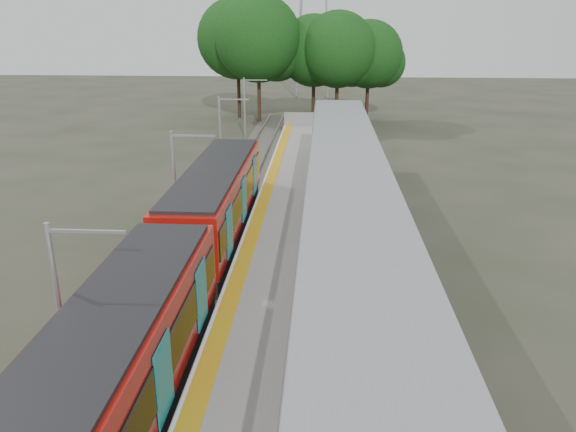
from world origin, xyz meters
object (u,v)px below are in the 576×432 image
object	(u,v)px
bench_near	(373,311)
litter_bin	(340,317)
info_pillar_near	(376,419)
info_pillar_far	(319,167)
bench_far	(352,147)
train	(180,259)
bench_mid	(355,213)

from	to	relation	value
bench_near	litter_bin	xyz separation A→B (m)	(-1.01, -0.15, -0.16)
info_pillar_near	info_pillar_far	world-z (taller)	info_pillar_near
bench_near	info_pillar_far	xyz separation A→B (m)	(-1.84, 17.06, 0.19)
bench_near	bench_far	size ratio (longest dim) A/B	0.99
bench_near	info_pillar_far	bearing A→B (deg)	81.46
train	info_pillar_far	xyz separation A→B (m)	(4.84, 14.59, -0.28)
litter_bin	bench_mid	bearing A→B (deg)	84.56
info_pillar_far	bench_mid	bearing A→B (deg)	-55.49
train	litter_bin	size ratio (longest dim) A/B	32.47
bench_mid	litter_bin	world-z (taller)	bench_mid
train	litter_bin	bearing A→B (deg)	-24.78
litter_bin	bench_near	bearing A→B (deg)	8.24
litter_bin	train	bearing A→B (deg)	155.22
bench_far	bench_near	bearing A→B (deg)	-89.19
bench_mid	bench_far	world-z (taller)	bench_far
train	bench_near	distance (m)	7.14
bench_far	litter_bin	bearing A→B (deg)	-91.63
bench_far	train	bearing A→B (deg)	-106.76
litter_bin	info_pillar_far	bearing A→B (deg)	92.75
bench_mid	litter_bin	size ratio (longest dim) A/B	1.63
bench_near	train	bearing A→B (deg)	145.02
train	bench_near	xyz separation A→B (m)	(6.68, -2.47, -0.47)
info_pillar_far	litter_bin	distance (m)	17.23
info_pillar_near	litter_bin	bearing A→B (deg)	120.45
bench_mid	info_pillar_near	bearing A→B (deg)	-91.18
bench_far	info_pillar_near	size ratio (longest dim) A/B	0.92
bench_far	litter_bin	xyz separation A→B (m)	(-1.43, -23.74, -0.18)
info_pillar_far	litter_bin	xyz separation A→B (m)	(0.83, -17.21, -0.35)
train	bench_mid	size ratio (longest dim) A/B	19.92
bench_near	bench_mid	distance (m)	9.52
train	litter_bin	world-z (taller)	train
bench_mid	bench_far	distance (m)	14.08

